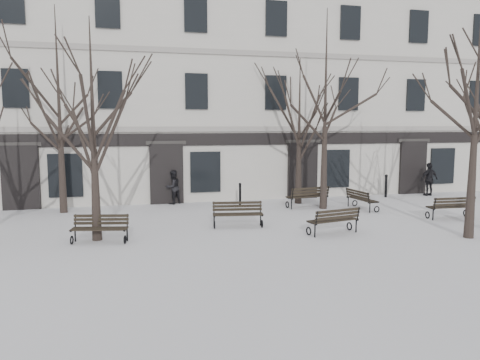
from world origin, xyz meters
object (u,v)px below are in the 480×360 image
object	(u,v)px
tree_1	(92,103)
bench_3	(238,213)
bench_4	(308,196)
tree_2	(478,82)
bench_2	(451,206)
bench_5	(361,199)
bench_1	(334,220)
bench_0	(100,228)

from	to	relation	value
tree_1	bench_3	bearing A→B (deg)	9.44
bench_3	bench_4	size ratio (longest dim) A/B	0.95
tree_1	tree_2	distance (m)	12.57
tree_1	bench_2	xyz separation A→B (m)	(13.81, 0.13, -4.01)
bench_4	bench_5	xyz separation A→B (m)	(2.13, -1.04, -0.05)
bench_5	bench_1	bearing A→B (deg)	135.90
bench_2	bench_4	size ratio (longest dim) A/B	0.93
tree_1	bench_4	world-z (taller)	tree_1
bench_2	bench_4	xyz separation A→B (m)	(-4.65, 3.85, 0.03)
tree_2	bench_0	world-z (taller)	tree_2
tree_1	bench_2	size ratio (longest dim) A/B	3.82
bench_0	bench_2	bearing A→B (deg)	14.00
tree_2	bench_0	bearing A→B (deg)	168.75
tree_2	bench_5	world-z (taller)	tree_2
tree_1	bench_3	distance (m)	6.49
tree_1	bench_3	world-z (taller)	tree_1
bench_0	bench_1	size ratio (longest dim) A/B	0.96
bench_0	bench_4	bearing A→B (deg)	37.58
bench_1	bench_3	xyz separation A→B (m)	(-2.99, 1.99, 0.00)
bench_2	bench_4	distance (m)	6.04
tree_1	bench_1	bearing A→B (deg)	-8.17
bench_1	bench_3	distance (m)	3.59
tree_2	bench_2	world-z (taller)	tree_2
tree_2	bench_2	xyz separation A→B (m)	(1.56, 2.88, -4.68)
tree_2	bench_1	world-z (taller)	tree_2
bench_1	bench_2	distance (m)	5.93
bench_0	bench_4	xyz separation A→B (m)	(9.04, 4.32, 0.05)
bench_1	bench_5	distance (m)	5.24
tree_1	bench_4	xyz separation A→B (m)	(9.16, 3.99, -3.98)
bench_0	bench_4	world-z (taller)	bench_4
bench_0	bench_1	bearing A→B (deg)	6.13
tree_2	bench_1	xyz separation A→B (m)	(-4.22, 1.59, -4.68)
tree_2	bench_0	distance (m)	13.23
tree_2	bench_0	size ratio (longest dim) A/B	4.44
bench_0	bench_5	xyz separation A→B (m)	(11.18, 3.28, 0.00)
tree_2	bench_1	bearing A→B (deg)	159.35
tree_1	bench_2	world-z (taller)	tree_1
bench_2	bench_3	xyz separation A→B (m)	(-8.77, 0.70, 0.00)
bench_3	bench_5	world-z (taller)	bench_3
bench_2	bench_4	world-z (taller)	bench_4
tree_1	tree_2	world-z (taller)	tree_2
tree_1	bench_1	size ratio (longest dim) A/B	3.70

